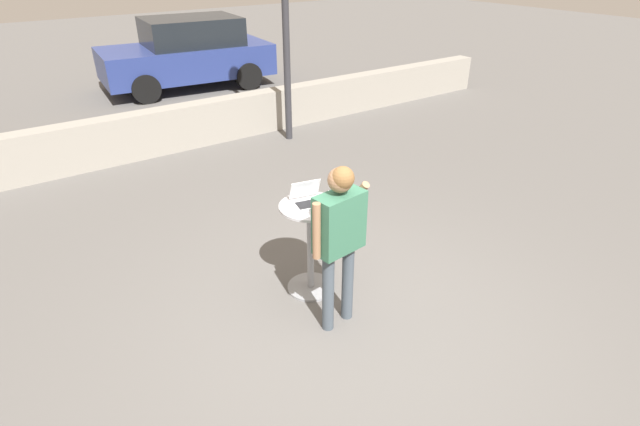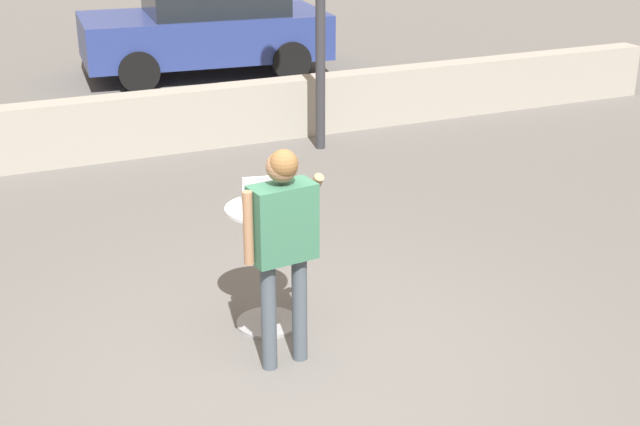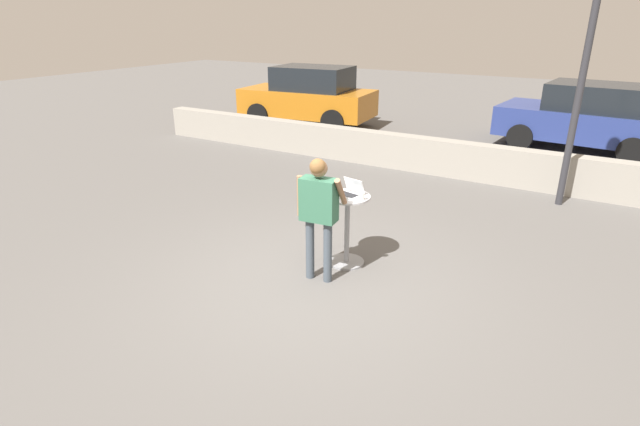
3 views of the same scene
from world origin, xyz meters
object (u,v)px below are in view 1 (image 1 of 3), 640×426
(laptop, at_px, (308,199))
(coffee_mug, at_px, (331,196))
(cafe_table, at_px, (310,242))
(parked_car_near_street, at_px, (188,53))
(standing_person, at_px, (339,229))

(laptop, height_order, coffee_mug, laptop)
(cafe_table, height_order, coffee_mug, coffee_mug)
(cafe_table, distance_m, laptop, 0.47)
(cafe_table, xyz_separation_m, parked_car_near_street, (2.22, 8.62, 0.26))
(standing_person, height_order, parked_car_near_street, parked_car_near_street)
(coffee_mug, relative_size, standing_person, 0.07)
(laptop, distance_m, coffee_mug, 0.23)
(standing_person, relative_size, parked_car_near_street, 0.39)
(cafe_table, relative_size, coffee_mug, 8.55)
(laptop, xyz_separation_m, standing_person, (-0.10, -0.64, 0.00))
(parked_car_near_street, bearing_deg, coffee_mug, -102.98)
(laptop, xyz_separation_m, parked_car_near_street, (2.21, 8.57, -0.20))
(coffee_mug, height_order, parked_car_near_street, parked_car_near_street)
(laptop, height_order, standing_person, standing_person)
(cafe_table, relative_size, parked_car_near_street, 0.24)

